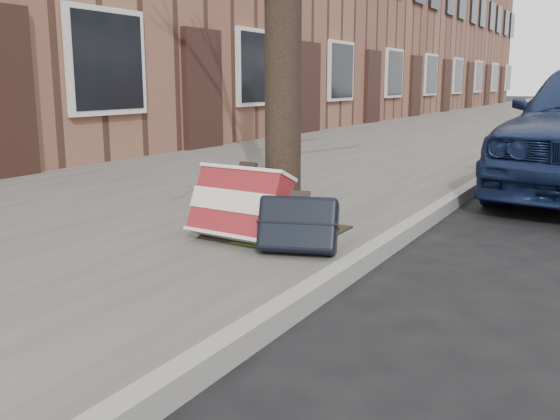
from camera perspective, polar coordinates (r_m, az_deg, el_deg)
The scene contains 6 objects.
ground at distance 3.00m, azimuth 23.21°, elevation -13.35°, with size 120.00×120.00×0.00m, color black.
near_sidewalk at distance 18.20m, azimuth 16.78°, elevation 7.42°, with size 5.00×70.00×0.12m, color slate.
house_near at distance 21.27m, azimuth 1.52°, elevation 17.71°, with size 6.80×40.00×7.00m, color brown.
dirt_patch at distance 4.64m, azimuth -0.18°, elevation -2.01°, with size 0.85×0.85×0.01m, color black.
suitcase_red at distance 4.32m, azimuth -3.72°, elevation 0.46°, with size 0.69×0.19×0.50m, color maroon.
suitcase_navy at distance 4.03m, azimuth 1.67°, elevation -1.30°, with size 0.51×0.16×0.37m, color black.
Camera 1 is at (0.20, -2.73, 1.22)m, focal length 40.00 mm.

